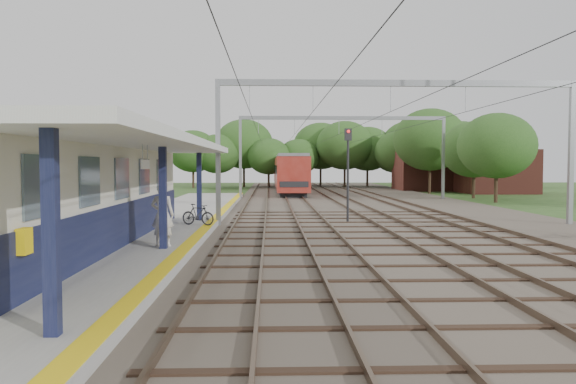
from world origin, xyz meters
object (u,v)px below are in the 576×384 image
object	(u,v)px
train	(287,172)
signal_post	(348,162)
bicycle	(198,215)
person	(162,215)

from	to	relation	value
train	signal_post	bearing A→B (deg)	-87.20
train	signal_post	xyz separation A→B (m)	(1.85, -37.84, 0.97)
bicycle	train	xyz separation A→B (m)	(5.18, 41.36, 1.33)
person	bicycle	distance (m)	6.27
train	signal_post	distance (m)	37.90
person	signal_post	distance (m)	12.35
person	bicycle	xyz separation A→B (m)	(0.34, 6.24, -0.55)
person	signal_post	size ratio (longest dim) A/B	0.43
bicycle	signal_post	distance (m)	8.19
bicycle	train	world-z (taller)	train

